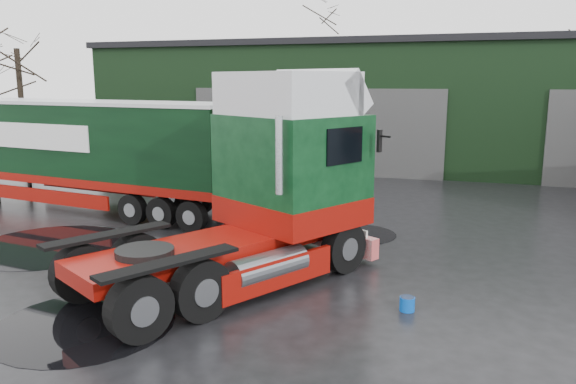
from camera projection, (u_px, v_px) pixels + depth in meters
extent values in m
plane|color=black|center=(236.00, 271.00, 13.07)|extent=(100.00, 100.00, 0.00)
cube|color=black|center=(414.00, 106.00, 30.53)|extent=(32.00, 12.00, 6.00)
cube|color=black|center=(416.00, 46.00, 29.91)|extent=(32.40, 12.40, 0.30)
cylinder|color=#084BBD|center=(407.00, 304.00, 10.81)|extent=(0.38, 0.38, 0.27)
cylinder|color=black|center=(84.00, 325.00, 10.20)|extent=(3.25, 3.25, 0.01)
cylinder|color=black|center=(356.00, 234.00, 16.22)|extent=(2.34, 2.34, 0.01)
cylinder|color=black|center=(52.00, 245.00, 15.10)|extent=(4.22, 4.22, 0.01)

